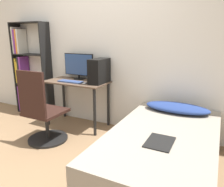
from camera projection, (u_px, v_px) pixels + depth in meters
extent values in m
plane|color=#846647|center=(32.00, 168.00, 2.48)|extent=(14.00, 14.00, 0.00)
cube|color=silver|center=(99.00, 49.00, 3.50)|extent=(8.00, 0.05, 2.50)
cube|color=brown|center=(77.00, 82.00, 3.49)|extent=(1.01, 0.53, 0.02)
cylinder|color=black|center=(47.00, 104.00, 3.60)|extent=(0.04, 0.04, 0.73)
cylinder|color=black|center=(95.00, 112.00, 3.20)|extent=(0.04, 0.04, 0.73)
cylinder|color=black|center=(64.00, 97.00, 3.97)|extent=(0.04, 0.04, 0.73)
cylinder|color=black|center=(108.00, 104.00, 3.57)|extent=(0.04, 0.04, 0.73)
cube|color=black|center=(19.00, 68.00, 4.21)|extent=(0.02, 0.26, 1.69)
cube|color=black|center=(47.00, 71.00, 3.90)|extent=(0.02, 0.26, 1.69)
cube|color=black|center=(36.00, 112.00, 4.27)|extent=(0.70, 0.26, 0.02)
cube|color=black|center=(34.00, 84.00, 4.13)|extent=(0.70, 0.26, 0.02)
cube|color=black|center=(31.00, 54.00, 3.98)|extent=(0.70, 0.26, 0.02)
cube|color=black|center=(28.00, 23.00, 3.84)|extent=(0.70, 0.26, 0.02)
cube|color=#7A338E|center=(23.00, 97.00, 4.35)|extent=(0.02, 0.22, 0.49)
cube|color=orange|center=(25.00, 101.00, 4.35)|extent=(0.04, 0.22, 0.37)
cube|color=orange|center=(26.00, 98.00, 4.32)|extent=(0.02, 0.22, 0.46)
cube|color=black|center=(27.00, 100.00, 4.31)|extent=(0.02, 0.22, 0.40)
cube|color=gold|center=(20.00, 70.00, 4.20)|extent=(0.03, 0.22, 0.47)
cube|color=gold|center=(22.00, 72.00, 4.20)|extent=(0.02, 0.22, 0.41)
cube|color=black|center=(23.00, 69.00, 4.17)|extent=(0.04, 0.22, 0.51)
cube|color=#7A338E|center=(24.00, 70.00, 4.15)|extent=(0.04, 0.22, 0.50)
cube|color=beige|center=(17.00, 40.00, 4.06)|extent=(0.03, 0.22, 0.48)
cube|color=#7A338E|center=(19.00, 42.00, 4.05)|extent=(0.04, 0.22, 0.43)
cube|color=orange|center=(20.00, 42.00, 4.03)|extent=(0.03, 0.22, 0.44)
cube|color=beige|center=(22.00, 41.00, 4.01)|extent=(0.03, 0.22, 0.44)
cylinder|color=black|center=(48.00, 139.00, 3.15)|extent=(0.56, 0.56, 0.03)
cylinder|color=black|center=(47.00, 126.00, 3.10)|extent=(0.05, 0.05, 0.37)
cube|color=black|center=(46.00, 112.00, 3.05)|extent=(0.48, 0.48, 0.04)
cube|color=black|center=(31.00, 94.00, 2.77)|extent=(0.44, 0.04, 0.59)
cube|color=#4C3D2D|center=(161.00, 164.00, 2.36)|extent=(1.08, 1.93, 0.22)
cube|color=gray|center=(163.00, 144.00, 2.30)|extent=(1.05, 1.89, 0.27)
ellipsoid|color=navy|center=(177.00, 108.00, 2.86)|extent=(0.82, 0.36, 0.11)
cube|color=black|center=(160.00, 142.00, 2.04)|extent=(0.24, 0.32, 0.01)
cylinder|color=black|center=(79.00, 79.00, 3.65)|extent=(0.19, 0.19, 0.01)
cylinder|color=black|center=(79.00, 77.00, 3.64)|extent=(0.04, 0.04, 0.07)
cube|color=black|center=(79.00, 65.00, 3.59)|extent=(0.55, 0.01, 0.36)
cube|color=navy|center=(78.00, 65.00, 3.59)|extent=(0.53, 0.01, 0.33)
cube|color=#33477A|center=(71.00, 82.00, 3.41)|extent=(0.42, 0.13, 0.02)
cube|color=black|center=(99.00, 71.00, 3.31)|extent=(0.19, 0.39, 0.37)
ellipsoid|color=silver|center=(85.00, 83.00, 3.29)|extent=(0.06, 0.09, 0.02)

